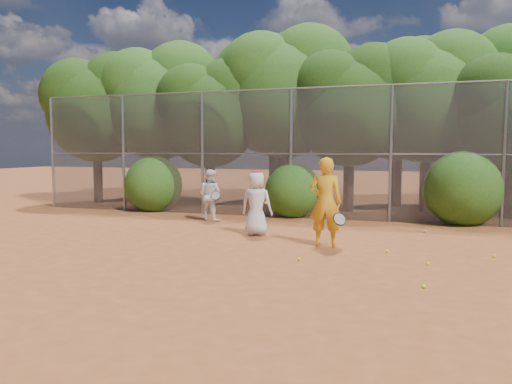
% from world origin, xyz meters
% --- Properties ---
extents(ground, '(80.00, 80.00, 0.00)m').
position_xyz_m(ground, '(0.00, 0.00, 0.00)').
color(ground, '#984B22').
rests_on(ground, ground).
extents(fence_back, '(20.05, 0.09, 4.03)m').
position_xyz_m(fence_back, '(-0.12, 6.00, 2.05)').
color(fence_back, gray).
rests_on(fence_back, ground).
extents(tree_0, '(4.38, 3.81, 6.00)m').
position_xyz_m(tree_0, '(-9.44, 8.04, 3.93)').
color(tree_0, black).
rests_on(tree_0, ground).
extents(tree_1, '(4.64, 4.03, 6.35)m').
position_xyz_m(tree_1, '(-6.94, 8.54, 4.16)').
color(tree_1, black).
rests_on(tree_1, ground).
extents(tree_2, '(3.99, 3.47, 5.47)m').
position_xyz_m(tree_2, '(-4.45, 7.83, 3.58)').
color(tree_2, black).
rests_on(tree_2, ground).
extents(tree_3, '(4.89, 4.26, 6.70)m').
position_xyz_m(tree_3, '(-1.94, 8.84, 4.40)').
color(tree_3, black).
rests_on(tree_3, ground).
extents(tree_4, '(4.19, 3.64, 5.73)m').
position_xyz_m(tree_4, '(0.55, 8.24, 3.76)').
color(tree_4, black).
rests_on(tree_4, ground).
extents(tree_5, '(4.51, 3.92, 6.17)m').
position_xyz_m(tree_5, '(3.06, 9.04, 4.05)').
color(tree_5, black).
rests_on(tree_5, ground).
extents(tree_9, '(4.83, 4.20, 6.62)m').
position_xyz_m(tree_9, '(-7.94, 10.84, 4.34)').
color(tree_9, black).
rests_on(tree_9, ground).
extents(tree_10, '(5.15, 4.48, 7.06)m').
position_xyz_m(tree_10, '(-2.93, 11.05, 4.63)').
color(tree_10, black).
rests_on(tree_10, ground).
extents(tree_11, '(4.64, 4.03, 6.35)m').
position_xyz_m(tree_11, '(2.06, 10.64, 4.16)').
color(tree_11, black).
rests_on(tree_11, ground).
extents(bush_0, '(2.00, 2.00, 2.00)m').
position_xyz_m(bush_0, '(-6.00, 6.30, 1.00)').
color(bush_0, '#244F13').
rests_on(bush_0, ground).
extents(bush_1, '(1.80, 1.80, 1.80)m').
position_xyz_m(bush_1, '(-1.00, 6.30, 0.90)').
color(bush_1, '#244F13').
rests_on(bush_1, ground).
extents(bush_2, '(2.20, 2.20, 2.20)m').
position_xyz_m(bush_2, '(4.00, 6.30, 1.10)').
color(bush_2, '#244F13').
rests_on(bush_2, ground).
extents(player_yellow, '(0.90, 0.62, 1.98)m').
position_xyz_m(player_yellow, '(0.85, 1.79, 0.99)').
color(player_yellow, gold).
rests_on(player_yellow, ground).
extents(player_teen, '(0.78, 0.51, 1.63)m').
position_xyz_m(player_teen, '(-1.03, 2.65, 0.81)').
color(player_teen, white).
rests_on(player_teen, ground).
extents(player_white, '(0.90, 0.78, 1.54)m').
position_xyz_m(player_white, '(-3.13, 4.60, 0.77)').
color(player_white, white).
rests_on(player_white, ground).
extents(ball_0, '(0.07, 0.07, 0.07)m').
position_xyz_m(ball_0, '(2.21, 1.47, 0.03)').
color(ball_0, yellow).
rests_on(ball_0, ground).
extents(ball_1, '(0.07, 0.07, 0.07)m').
position_xyz_m(ball_1, '(4.26, 1.68, 0.03)').
color(ball_1, yellow).
rests_on(ball_1, ground).
extents(ball_2, '(0.07, 0.07, 0.07)m').
position_xyz_m(ball_2, '(2.91, -1.08, 0.03)').
color(ball_2, yellow).
rests_on(ball_2, ground).
extents(ball_3, '(0.07, 0.07, 0.07)m').
position_xyz_m(ball_3, '(2.99, 0.54, 0.03)').
color(ball_3, yellow).
rests_on(ball_3, ground).
extents(ball_4, '(0.07, 0.07, 0.07)m').
position_xyz_m(ball_4, '(0.63, 0.18, 0.03)').
color(ball_4, yellow).
rests_on(ball_4, ground).
extents(ball_5, '(0.07, 0.07, 0.07)m').
position_xyz_m(ball_5, '(2.99, 4.37, 0.03)').
color(ball_5, yellow).
rests_on(ball_5, ground).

